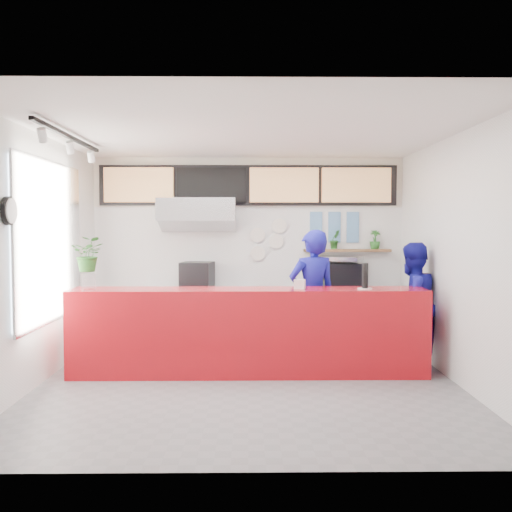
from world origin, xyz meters
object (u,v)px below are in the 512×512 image
(espresso_machine, at_px, (339,276))
(staff_center, at_px, (312,298))
(pepper_mill, at_px, (365,276))
(panini_oven, at_px, (197,275))
(service_counter, at_px, (248,332))
(staff_right, at_px, (412,304))

(espresso_machine, xyz_separation_m, staff_center, (-0.57, -1.33, -0.18))
(pepper_mill, bearing_deg, panini_oven, 140.42)
(service_counter, distance_m, panini_oven, 2.05)
(espresso_machine, xyz_separation_m, pepper_mill, (0.03, -1.88, 0.17))
(staff_center, xyz_separation_m, pepper_mill, (0.60, -0.55, 0.35))
(panini_oven, xyz_separation_m, espresso_machine, (2.25, 0.00, -0.01))
(panini_oven, bearing_deg, service_counter, -56.73)
(staff_right, bearing_deg, espresso_machine, -87.12)
(service_counter, xyz_separation_m, staff_center, (0.87, 0.47, 0.37))
(staff_center, xyz_separation_m, staff_right, (1.36, 0.04, -0.09))
(staff_right, bearing_deg, panini_oven, -51.48)
(staff_right, height_order, pepper_mill, staff_right)
(service_counter, distance_m, staff_center, 1.05)
(espresso_machine, bearing_deg, panini_oven, 168.15)
(espresso_machine, distance_m, pepper_mill, 1.89)
(espresso_machine, bearing_deg, service_counter, -140.50)
(staff_right, xyz_separation_m, pepper_mill, (-0.76, -0.58, 0.44))
(service_counter, xyz_separation_m, panini_oven, (-0.81, 1.80, 0.56))
(espresso_machine, xyz_separation_m, staff_right, (0.79, -1.30, -0.27))
(panini_oven, relative_size, staff_right, 0.28)
(service_counter, xyz_separation_m, espresso_machine, (1.44, 1.80, 0.55))
(panini_oven, bearing_deg, staff_center, -29.49)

